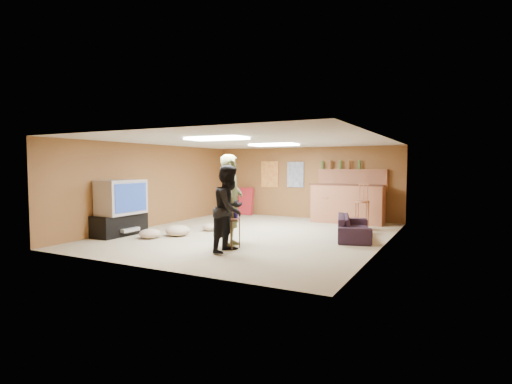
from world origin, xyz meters
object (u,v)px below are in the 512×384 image
at_px(sofa, 354,227).
at_px(tray_table, 227,233).
at_px(bar_counter, 348,204).
at_px(person_black, 230,209).
at_px(person_olive, 232,201).
at_px(tv_body, 121,197).

relative_size(sofa, tray_table, 2.94).
height_order(sofa, tray_table, tray_table).
distance_m(bar_counter, person_black, 4.92).
bearing_deg(tray_table, person_olive, 97.46).
bearing_deg(sofa, bar_counter, 2.15).
bearing_deg(bar_counter, sofa, -72.20).
bearing_deg(tray_table, bar_counter, 75.09).
relative_size(tv_body, person_olive, 0.59).
relative_size(tv_body, bar_counter, 0.55).
relative_size(tv_body, person_black, 0.67).
bearing_deg(bar_counter, tray_table, -104.91).
relative_size(bar_counter, tray_table, 3.35).
distance_m(tv_body, person_black, 3.18).
relative_size(bar_counter, sofa, 1.14).
bearing_deg(person_black, person_olive, 26.68).
relative_size(person_olive, tray_table, 3.10).
bearing_deg(tv_body, person_black, -6.45).
height_order(person_olive, tray_table, person_olive).
xyz_separation_m(person_black, sofa, (1.74, 2.48, -0.56)).
bearing_deg(tray_table, person_black, -49.87).
height_order(tv_body, bar_counter, tv_body).
distance_m(person_black, sofa, 3.08).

